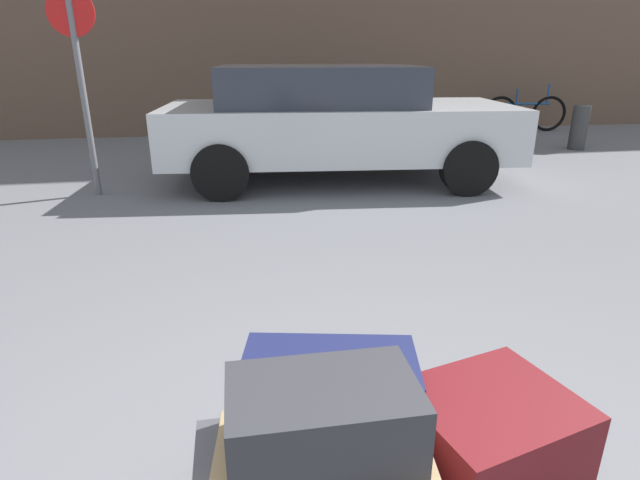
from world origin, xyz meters
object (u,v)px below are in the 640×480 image
at_px(suitcase_maroon_front_left, 489,435).
at_px(bicycle_leaning, 524,113).
at_px(bollard_kerb_mid, 511,129).
at_px(no_parking_sign, 80,71).
at_px(duffel_bag_charcoal_topmost_pile, 323,419).
at_px(bollard_kerb_far, 579,128).
at_px(parked_car, 334,121).
at_px(bollard_kerb_near, 419,132).
at_px(duffel_bag_navy_rear_left, 329,403).

height_order(suitcase_maroon_front_left, bicycle_leaning, bicycle_leaning).
distance_m(suitcase_maroon_front_left, bollard_kerb_mid, 7.73).
bearing_deg(no_parking_sign, bicycle_leaning, 26.32).
height_order(duffel_bag_charcoal_topmost_pile, bollard_kerb_far, duffel_bag_charcoal_topmost_pile).
height_order(suitcase_maroon_front_left, duffel_bag_charcoal_topmost_pile, duffel_bag_charcoal_topmost_pile).
distance_m(parked_car, bollard_kerb_near, 2.27).
bearing_deg(bollard_kerb_near, bicycle_leaning, 34.16).
bearing_deg(duffel_bag_navy_rear_left, duffel_bag_charcoal_topmost_pile, -91.71).
bearing_deg(suitcase_maroon_front_left, bollard_kerb_far, 38.28).
bearing_deg(duffel_bag_charcoal_topmost_pile, parked_car, 78.67).
relative_size(bollard_kerb_near, bollard_kerb_far, 1.00).
distance_m(suitcase_maroon_front_left, duffel_bag_navy_rear_left, 0.50).
bearing_deg(bollard_kerb_far, suitcase_maroon_front_left, -127.41).
height_order(parked_car, bicycle_leaning, parked_car).
bearing_deg(suitcase_maroon_front_left, bicycle_leaning, 44.35).
xyz_separation_m(suitcase_maroon_front_left, no_parking_sign, (-2.30, 5.01, 0.91)).
bearing_deg(bollard_kerb_near, duffel_bag_charcoal_topmost_pile, -112.30).
height_order(duffel_bag_navy_rear_left, bollard_kerb_near, bollard_kerb_near).
xyz_separation_m(duffel_bag_charcoal_topmost_pile, bollard_kerb_far, (5.68, 6.88, -0.40)).
xyz_separation_m(suitcase_maroon_front_left, bicycle_leaning, (5.35, 8.79, -0.10)).
height_order(duffel_bag_charcoal_topmost_pile, bicycle_leaning, bicycle_leaning).
xyz_separation_m(parked_car, bicycle_leaning, (4.78, 3.55, -0.39)).
relative_size(bollard_kerb_near, no_parking_sign, 0.33).
height_order(duffel_bag_charcoal_topmost_pile, bollard_kerb_mid, duffel_bag_charcoal_topmost_pile).
relative_size(suitcase_maroon_front_left, duffel_bag_navy_rear_left, 0.87).
distance_m(duffel_bag_charcoal_topmost_pile, no_parking_sign, 5.51).
xyz_separation_m(duffel_bag_charcoal_topmost_pile, no_parking_sign, (-1.74, 5.19, 0.62)).
bearing_deg(suitcase_maroon_front_left, no_parking_sign, 100.35).
bearing_deg(parked_car, duffel_bag_navy_rear_left, -101.57).
distance_m(bollard_kerb_near, no_parking_sign, 4.97).
bearing_deg(bicycle_leaning, bollard_kerb_far, -96.27).
bearing_deg(duffel_bag_navy_rear_left, no_parking_sign, 122.57).
bearing_deg(no_parking_sign, parked_car, 4.67).
bearing_deg(no_parking_sign, duffel_bag_charcoal_topmost_pile, -71.41).
height_order(duffel_bag_navy_rear_left, no_parking_sign, no_parking_sign).
xyz_separation_m(bollard_kerb_near, bollard_kerb_far, (2.86, 0.00, 0.00)).
relative_size(parked_car, bollard_kerb_near, 6.06).
bearing_deg(bicycle_leaning, parked_car, -143.42).
bearing_deg(duffel_bag_charcoal_topmost_pile, bollard_kerb_mid, 57.68).
height_order(duffel_bag_navy_rear_left, bollard_kerb_far, bollard_kerb_far).
bearing_deg(suitcase_maroon_front_left, duffel_bag_charcoal_topmost_pile, -176.15).
bearing_deg(bollard_kerb_far, duffel_bag_charcoal_topmost_pile, -129.53).
relative_size(duffel_bag_charcoal_topmost_pile, bollard_kerb_far, 0.61).
bearing_deg(bollard_kerb_mid, no_parking_sign, -164.65).
relative_size(parked_car, bollard_kerb_mid, 6.06).
distance_m(bicycle_leaning, bollard_kerb_mid, 2.57).
height_order(suitcase_maroon_front_left, bollard_kerb_far, bollard_kerb_far).
relative_size(duffel_bag_navy_rear_left, bollard_kerb_mid, 0.75).
bearing_deg(parked_car, bollard_kerb_far, 17.74).
xyz_separation_m(bollard_kerb_near, no_parking_sign, (-4.57, -1.69, 1.01)).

